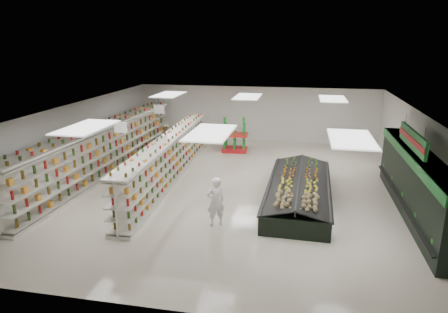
% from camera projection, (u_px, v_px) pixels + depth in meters
% --- Properties ---
extents(floor, '(16.00, 16.00, 0.00)m').
position_uv_depth(floor, '(233.00, 186.00, 16.41)').
color(floor, beige).
rests_on(floor, ground).
extents(ceiling, '(14.00, 16.00, 0.02)m').
position_uv_depth(ceiling, '(234.00, 109.00, 15.52)').
color(ceiling, white).
rests_on(ceiling, wall_back).
extents(wall_back, '(14.00, 0.02, 3.20)m').
position_uv_depth(wall_back, '(256.00, 114.00, 23.50)').
color(wall_back, silver).
rests_on(wall_back, floor).
extents(wall_front, '(14.00, 0.02, 3.20)m').
position_uv_depth(wall_front, '(169.00, 246.00, 8.43)').
color(wall_front, silver).
rests_on(wall_front, floor).
extents(wall_left, '(0.02, 16.00, 3.20)m').
position_uv_depth(wall_left, '(74.00, 141.00, 17.26)').
color(wall_left, silver).
rests_on(wall_left, floor).
extents(wall_right, '(0.02, 16.00, 3.20)m').
position_uv_depth(wall_right, '(421.00, 159.00, 14.67)').
color(wall_right, silver).
rests_on(wall_right, floor).
extents(produce_wall_case, '(0.93, 8.00, 2.20)m').
position_uv_depth(produce_wall_case, '(416.00, 180.00, 13.45)').
color(produce_wall_case, black).
rests_on(produce_wall_case, floor).
extents(aisle_sign_near, '(0.52, 0.06, 0.75)m').
position_uv_depth(aisle_sign_near, '(121.00, 127.00, 14.46)').
color(aisle_sign_near, white).
rests_on(aisle_sign_near, ceiling).
extents(aisle_sign_far, '(0.52, 0.06, 0.75)m').
position_uv_depth(aisle_sign_far, '(159.00, 109.00, 18.23)').
color(aisle_sign_far, white).
rests_on(aisle_sign_far, ceiling).
extents(hortifruti_banner, '(0.12, 3.20, 0.95)m').
position_uv_depth(hortifruti_banner, '(413.00, 139.00, 13.10)').
color(hortifruti_banner, '#1C6B2B').
rests_on(hortifruti_banner, ceiling).
extents(gondola_left, '(1.44, 12.85, 2.22)m').
position_uv_depth(gondola_left, '(105.00, 151.00, 17.78)').
color(gondola_left, silver).
rests_on(gondola_left, floor).
extents(gondola_center, '(1.18, 11.03, 1.91)m').
position_uv_depth(gondola_center, '(170.00, 160.00, 16.95)').
color(gondola_center, silver).
rests_on(gondola_center, floor).
extents(produce_island, '(2.48, 6.42, 0.95)m').
position_uv_depth(produce_island, '(299.00, 189.00, 14.88)').
color(produce_island, black).
rests_on(produce_island, floor).
extents(soda_endcap, '(1.45, 1.05, 1.77)m').
position_uv_depth(soda_endcap, '(235.00, 136.00, 21.34)').
color(soda_endcap, red).
rests_on(soda_endcap, floor).
extents(shopper_main, '(0.71, 0.65, 1.64)m').
position_uv_depth(shopper_main, '(216.00, 201.00, 12.78)').
color(shopper_main, silver).
rests_on(shopper_main, floor).
extents(shopper_background, '(0.73, 0.91, 1.63)m').
position_uv_depth(shopper_background, '(167.00, 139.00, 20.78)').
color(shopper_background, tan).
rests_on(shopper_background, floor).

